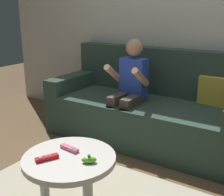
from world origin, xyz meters
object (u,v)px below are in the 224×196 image
object	(u,v)px
couch	(148,110)
game_remote_red_near_edge	(47,158)
person_seated_on_couch	(129,86)
nunchuk_lime	(89,160)
game_remote_pink_far_corner	(70,148)
coffee_table	(70,166)

from	to	relation	value
couch	game_remote_red_near_edge	world-z (taller)	couch
person_seated_on_couch	couch	bearing A→B (deg)	56.97
nunchuk_lime	game_remote_pink_far_corner	world-z (taller)	nunchuk_lime
couch	game_remote_red_near_edge	distance (m)	1.43
coffee_table	couch	bearing A→B (deg)	94.25
game_remote_red_near_edge	nunchuk_lime	size ratio (longest dim) A/B	1.42
nunchuk_lime	couch	bearing A→B (deg)	100.71
coffee_table	game_remote_red_near_edge	xyz separation A→B (m)	(-0.08, -0.11, 0.08)
couch	person_seated_on_couch	xyz separation A→B (m)	(-0.12, -0.19, 0.27)
person_seated_on_couch	game_remote_red_near_edge	size ratio (longest dim) A/B	7.19
coffee_table	game_remote_pink_far_corner	bearing A→B (deg)	131.48
person_seated_on_couch	game_remote_red_near_edge	bearing A→B (deg)	-83.60
person_seated_on_couch	game_remote_red_near_edge	distance (m)	1.25
coffee_table	game_remote_pink_far_corner	xyz separation A→B (m)	(-0.05, 0.06, 0.08)
coffee_table	person_seated_on_couch	bearing A→B (deg)	101.15
couch	game_remote_red_near_edge	size ratio (longest dim) A/B	13.93
game_remote_red_near_edge	game_remote_pink_far_corner	distance (m)	0.17
couch	person_seated_on_couch	distance (m)	0.35
game_remote_red_near_edge	game_remote_pink_far_corner	world-z (taller)	same
couch	coffee_table	size ratio (longest dim) A/B	3.40
game_remote_red_near_edge	game_remote_pink_far_corner	bearing A→B (deg)	79.60
person_seated_on_couch	nunchuk_lime	bearing A→B (deg)	-71.70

